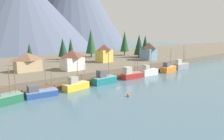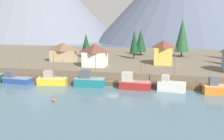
{
  "view_description": "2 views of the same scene",
  "coord_description": "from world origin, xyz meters",
  "px_view_note": "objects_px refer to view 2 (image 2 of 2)",
  "views": [
    {
      "loc": [
        -43.4,
        -50.16,
        15.13
      ],
      "look_at": [
        1.28,
        3.24,
        2.56
      ],
      "focal_mm": 35.43,
      "sensor_mm": 36.0,
      "label": 1
    },
    {
      "loc": [
        14.29,
        -67.25,
        17.22
      ],
      "look_at": [
        -1.08,
        3.25,
        3.33
      ],
      "focal_mm": 47.14,
      "sensor_mm": 36.0,
      "label": 2
    }
  ],
  "objects_px": {
    "fishing_boat_teal": "(89,81)",
    "conifer_mid_right": "(182,35)",
    "house_tan": "(63,52)",
    "conifer_back_right": "(141,40)",
    "fishing_boat_red": "(133,83)",
    "conifer_near_left": "(134,41)",
    "conifer_mid_left": "(86,43)",
    "fishing_boat_blue": "(16,79)",
    "house_yellow": "(164,52)",
    "house_white": "(95,55)",
    "fishing_boat_orange": "(219,89)",
    "fishing_boat_yellow": "(52,80)",
    "fishing_boat_white": "(171,85)",
    "channel_buoy": "(54,100)"
  },
  "relations": [
    {
      "from": "fishing_boat_orange",
      "to": "conifer_near_left",
      "type": "relative_size",
      "value": 0.85
    },
    {
      "from": "fishing_boat_red",
      "to": "conifer_mid_left",
      "type": "height_order",
      "value": "conifer_mid_left"
    },
    {
      "from": "fishing_boat_yellow",
      "to": "house_yellow",
      "type": "xyz_separation_m",
      "value": [
        26.0,
        21.41,
        4.92
      ]
    },
    {
      "from": "house_yellow",
      "to": "conifer_back_right",
      "type": "xyz_separation_m",
      "value": [
        -8.87,
        17.85,
        1.67
      ]
    },
    {
      "from": "fishing_boat_white",
      "to": "channel_buoy",
      "type": "relative_size",
      "value": 14.16
    },
    {
      "from": "conifer_near_left",
      "to": "fishing_boat_red",
      "type": "bearing_deg",
      "value": -82.1
    },
    {
      "from": "conifer_near_left",
      "to": "conifer_mid_right",
      "type": "height_order",
      "value": "conifer_mid_right"
    },
    {
      "from": "fishing_boat_white",
      "to": "conifer_mid_left",
      "type": "height_order",
      "value": "conifer_mid_left"
    },
    {
      "from": "house_tan",
      "to": "conifer_back_right",
      "type": "distance_m",
      "value": 29.08
    },
    {
      "from": "house_white",
      "to": "fishing_boat_blue",
      "type": "bearing_deg",
      "value": -139.83
    },
    {
      "from": "fishing_boat_red",
      "to": "fishing_boat_orange",
      "type": "xyz_separation_m",
      "value": [
        18.86,
        -0.35,
        -0.15
      ]
    },
    {
      "from": "house_white",
      "to": "conifer_back_right",
      "type": "xyz_separation_m",
      "value": [
        9.93,
        25.27,
        2.0
      ]
    },
    {
      "from": "fishing_boat_yellow",
      "to": "fishing_boat_teal",
      "type": "bearing_deg",
      "value": -5.71
    },
    {
      "from": "fishing_boat_blue",
      "to": "conifer_near_left",
      "type": "xyz_separation_m",
      "value": [
        25.55,
        30.49,
        7.19
      ]
    },
    {
      "from": "fishing_boat_yellow",
      "to": "channel_buoy",
      "type": "xyz_separation_m",
      "value": [
        6.17,
        -13.09,
        -0.85
      ]
    },
    {
      "from": "conifer_mid_right",
      "to": "fishing_boat_blue",
      "type": "bearing_deg",
      "value": -136.7
    },
    {
      "from": "fishing_boat_blue",
      "to": "fishing_boat_orange",
      "type": "relative_size",
      "value": 0.9
    },
    {
      "from": "house_white",
      "to": "channel_buoy",
      "type": "height_order",
      "value": "house_white"
    },
    {
      "from": "conifer_mid_right",
      "to": "fishing_boat_white",
      "type": "bearing_deg",
      "value": -94.05
    },
    {
      "from": "conifer_mid_right",
      "to": "fishing_boat_orange",
      "type": "bearing_deg",
      "value": -78.82
    },
    {
      "from": "fishing_boat_white",
      "to": "fishing_boat_orange",
      "type": "xyz_separation_m",
      "value": [
        10.35,
        -0.27,
        -0.09
      ]
    },
    {
      "from": "fishing_boat_orange",
      "to": "conifer_mid_left",
      "type": "distance_m",
      "value": 50.39
    },
    {
      "from": "fishing_boat_red",
      "to": "conifer_near_left",
      "type": "bearing_deg",
      "value": 100.74
    },
    {
      "from": "house_yellow",
      "to": "channel_buoy",
      "type": "height_order",
      "value": "house_yellow"
    },
    {
      "from": "fishing_boat_teal",
      "to": "fishing_boat_white",
      "type": "relative_size",
      "value": 0.92
    },
    {
      "from": "fishing_boat_yellow",
      "to": "fishing_boat_red",
      "type": "height_order",
      "value": "fishing_boat_yellow"
    },
    {
      "from": "fishing_boat_blue",
      "to": "house_yellow",
      "type": "xyz_separation_m",
      "value": [
        35.51,
        21.52,
        5.09
      ]
    },
    {
      "from": "fishing_boat_orange",
      "to": "conifer_back_right",
      "type": "distance_m",
      "value": 45.57
    },
    {
      "from": "fishing_boat_red",
      "to": "house_tan",
      "type": "distance_m",
      "value": 32.41
    },
    {
      "from": "fishing_boat_yellow",
      "to": "fishing_boat_red",
      "type": "bearing_deg",
      "value": -6.84
    },
    {
      "from": "fishing_boat_red",
      "to": "conifer_near_left",
      "type": "distance_m",
      "value": 31.21
    },
    {
      "from": "fishing_boat_yellow",
      "to": "fishing_boat_orange",
      "type": "bearing_deg",
      "value": -7.66
    },
    {
      "from": "fishing_boat_blue",
      "to": "house_tan",
      "type": "xyz_separation_m",
      "value": [
        4.67,
        20.46,
        4.45
      ]
    },
    {
      "from": "fishing_boat_white",
      "to": "conifer_mid_right",
      "type": "height_order",
      "value": "conifer_mid_right"
    },
    {
      "from": "house_tan",
      "to": "conifer_mid_right",
      "type": "xyz_separation_m",
      "value": [
        36.29,
        18.15,
        4.46
      ]
    },
    {
      "from": "fishing_boat_white",
      "to": "channel_buoy",
      "type": "bearing_deg",
      "value": -142.1
    },
    {
      "from": "fishing_boat_teal",
      "to": "conifer_mid_right",
      "type": "xyz_separation_m",
      "value": [
        22.03,
        38.2,
        8.52
      ]
    },
    {
      "from": "conifer_mid_left",
      "to": "fishing_boat_blue",
      "type": "bearing_deg",
      "value": -106.42
    },
    {
      "from": "house_tan",
      "to": "conifer_mid_right",
      "type": "distance_m",
      "value": 40.82
    },
    {
      "from": "channel_buoy",
      "to": "fishing_boat_yellow",
      "type": "bearing_deg",
      "value": 115.22
    },
    {
      "from": "fishing_boat_red",
      "to": "conifer_near_left",
      "type": "height_order",
      "value": "conifer_near_left"
    },
    {
      "from": "fishing_boat_teal",
      "to": "conifer_back_right",
      "type": "relative_size",
      "value": 0.98
    },
    {
      "from": "fishing_boat_white",
      "to": "fishing_boat_orange",
      "type": "relative_size",
      "value": 1.22
    },
    {
      "from": "fishing_boat_white",
      "to": "house_tan",
      "type": "distance_m",
      "value": 39.41
    },
    {
      "from": "fishing_boat_teal",
      "to": "channel_buoy",
      "type": "bearing_deg",
      "value": -103.42
    },
    {
      "from": "fishing_boat_red",
      "to": "fishing_boat_teal",
      "type": "bearing_deg",
      "value": -177.52
    },
    {
      "from": "fishing_boat_red",
      "to": "conifer_mid_left",
      "type": "bearing_deg",
      "value": 127.27
    },
    {
      "from": "conifer_near_left",
      "to": "conifer_mid_left",
      "type": "relative_size",
      "value": 1.18
    },
    {
      "from": "channel_buoy",
      "to": "fishing_boat_blue",
      "type": "bearing_deg",
      "value": 140.36
    },
    {
      "from": "conifer_mid_left",
      "to": "conifer_back_right",
      "type": "bearing_deg",
      "value": 26.53
    }
  ]
}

